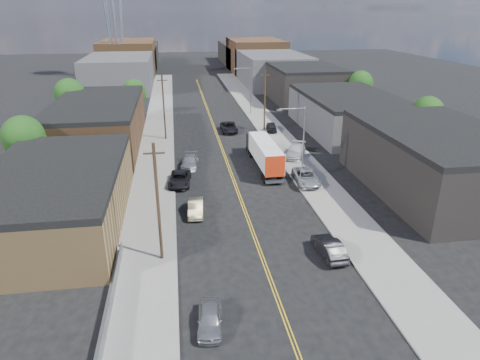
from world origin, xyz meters
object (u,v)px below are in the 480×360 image
object	(u,v)px
car_right_lot_c	(271,127)
car_right_oncoming	(329,248)
car_left_d	(190,162)
car_right_lot_b	(295,151)
car_left_a	(210,319)
car_left_c	(180,179)
car_left_b	(196,208)
car_ahead_truck	(229,127)
car_right_lot_a	(306,177)
semi_truck	(263,151)

from	to	relation	value
car_right_lot_c	car_right_oncoming	bearing A→B (deg)	-86.82
car_left_d	car_right_lot_c	distance (m)	20.56
car_right_oncoming	car_right_lot_b	distance (m)	25.38
car_right_oncoming	car_left_a	bearing A→B (deg)	30.97
car_left_c	car_right_lot_b	distance (m)	17.71
car_left_b	car_ahead_truck	xyz separation A→B (m)	(7.19, 30.12, 0.07)
car_left_c	car_right_oncoming	world-z (taller)	car_right_oncoming
car_left_b	car_left_c	bearing A→B (deg)	103.85
car_right_lot_a	semi_truck	bearing A→B (deg)	122.28
car_left_d	car_right_lot_a	xyz separation A→B (m)	(13.20, -7.99, 0.20)
car_ahead_truck	car_left_b	bearing A→B (deg)	-102.62
car_left_a	car_ahead_truck	bearing A→B (deg)	87.36
car_right_lot_a	car_left_a	bearing A→B (deg)	-116.25
semi_truck	car_left_d	world-z (taller)	semi_truck
car_left_d	car_right_lot_b	size ratio (longest dim) A/B	0.91
car_left_b	car_left_d	bearing A→B (deg)	93.93
car_left_d	car_right_lot_c	size ratio (longest dim) A/B	1.21
semi_truck	car_left_c	size ratio (longest dim) A/B	2.65
car_left_c	car_right_oncoming	bearing A→B (deg)	-49.57
car_left_a	car_right_oncoming	size ratio (longest dim) A/B	0.85
car_left_d	car_left_b	bearing A→B (deg)	-82.39
car_right_oncoming	car_ahead_truck	bearing A→B (deg)	-88.30
car_left_a	car_right_lot_c	world-z (taller)	car_right_lot_c
car_left_a	car_ahead_truck	size ratio (longest dim) A/B	0.71
car_left_c	car_left_d	xyz separation A→B (m)	(1.40, 5.91, -0.00)
semi_truck	car_right_lot_a	size ratio (longest dim) A/B	2.47
car_ahead_truck	semi_truck	bearing A→B (deg)	-81.59
car_right_lot_a	car_right_lot_c	distance (m)	22.92
car_left_a	car_right_lot_b	bearing A→B (deg)	71.70
car_right_oncoming	car_right_lot_a	size ratio (longest dim) A/B	0.83
car_left_b	car_left_d	world-z (taller)	car_left_d
car_right_lot_c	car_ahead_truck	bearing A→B (deg)	177.95
car_left_d	car_ahead_truck	world-z (taller)	car_ahead_truck
car_left_c	semi_truck	bearing A→B (deg)	29.95
car_left_c	car_right_lot_a	distance (m)	14.75
car_left_d	car_left_c	bearing A→B (deg)	-95.72
car_right_lot_b	car_left_a	bearing A→B (deg)	-87.90
car_left_c	car_left_d	bearing A→B (deg)	82.75
car_left_d	car_right_oncoming	world-z (taller)	car_right_oncoming
car_left_a	car_left_d	bearing A→B (deg)	96.11
car_ahead_truck	car_left_d	bearing A→B (deg)	-113.11
semi_truck	car_right_lot_c	size ratio (longest dim) A/B	3.35
car_left_b	car_right_lot_c	bearing A→B (deg)	67.75
car_right_lot_a	car_ahead_truck	xyz separation A→B (m)	(-6.01, 24.20, -0.16)
car_right_lot_a	car_right_lot_b	bearing A→B (deg)	85.81
car_right_oncoming	car_right_lot_a	xyz separation A→B (m)	(2.65, 15.40, 0.16)
car_right_oncoming	car_right_lot_a	world-z (taller)	car_right_lot_a
car_left_d	car_ahead_truck	xyz separation A→B (m)	(7.19, 16.21, 0.05)
car_right_oncoming	car_left_c	bearing A→B (deg)	-58.80
semi_truck	car_left_b	world-z (taller)	semi_truck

